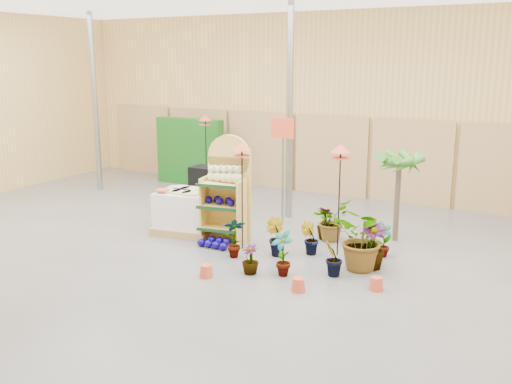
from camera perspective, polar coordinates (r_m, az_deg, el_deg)
room at (r=9.79m, az=-3.23°, el=6.44°), size 15.20×12.10×4.70m
display_shelf at (r=10.65m, az=-2.90°, el=-0.10°), size 0.92×0.67×2.01m
teddy_bears at (r=10.48m, az=-3.05°, el=1.66°), size 0.75×0.21×0.33m
gazing_balls_shelf at (r=10.58m, az=-3.22°, el=-0.89°), size 0.74×0.25×0.14m
gazing_balls_floor at (r=10.48m, az=-4.10°, el=-5.11°), size 0.63×0.39×0.15m
pallet_stack at (r=11.33m, az=-6.98°, el=-1.97°), size 1.31×1.15×0.87m
charcoal_planters at (r=13.04m, az=-5.61°, el=0.08°), size 0.80×0.50×1.00m
trellis_stock at (r=15.60m, az=-6.63°, el=4.02°), size 2.00×0.30×1.80m
offer_sign at (r=11.62m, az=2.68°, el=4.30°), size 0.50×0.08×2.20m
bird_table_front at (r=9.97m, az=-1.42°, el=4.23°), size 0.34×0.34×1.95m
bird_table_right at (r=9.72m, az=8.46°, el=3.94°), size 0.34×0.34×1.96m
bird_table_back at (r=14.29m, az=-5.09°, el=7.13°), size 0.34×0.34×2.01m
palm at (r=10.81m, az=14.15°, el=3.03°), size 0.70×0.70×1.79m
potted_plant_0 at (r=9.86m, az=-2.15°, el=-4.55°), size 0.46×0.43×0.72m
potted_plant_1 at (r=9.96m, az=1.99°, el=-4.51°), size 0.41×0.35×0.67m
potted_plant_3 at (r=9.52m, az=11.53°, el=-5.31°), size 0.45×0.45×0.77m
potted_plant_4 at (r=10.12m, az=12.65°, el=-4.65°), size 0.36×0.40×0.63m
potted_plant_5 at (r=10.07m, az=5.39°, el=-4.63°), size 0.36×0.31×0.58m
potted_plant_6 at (r=10.87m, az=7.51°, el=-2.80°), size 0.73×0.81×0.78m
potted_plant_7 at (r=9.15m, az=-0.59°, el=-6.74°), size 0.34×0.34×0.49m
potted_plant_8 at (r=9.04m, az=2.67°, el=-6.11°), size 0.47×0.40×0.75m
potted_plant_9 at (r=9.09m, az=7.73°, el=-6.60°), size 0.27×0.34×0.60m
potted_plant_10 at (r=9.37m, az=10.77°, el=-4.65°), size 1.18×1.11×1.06m
potted_plant_11 at (r=10.90m, az=7.05°, el=-3.10°), size 0.41×0.41×0.64m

